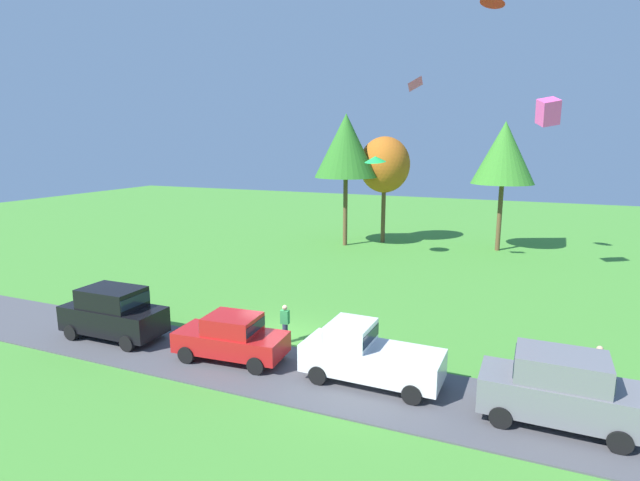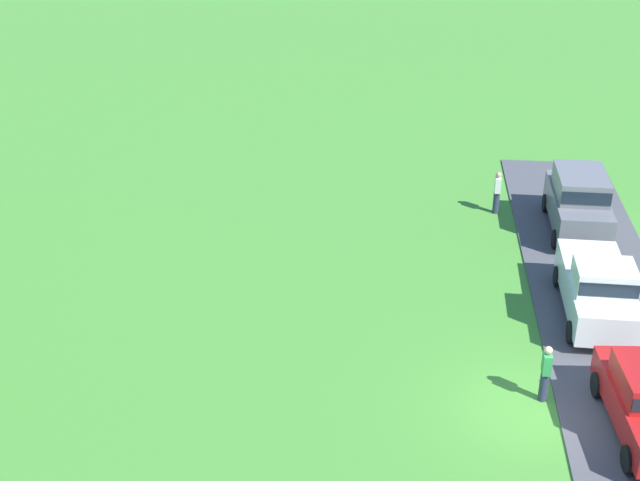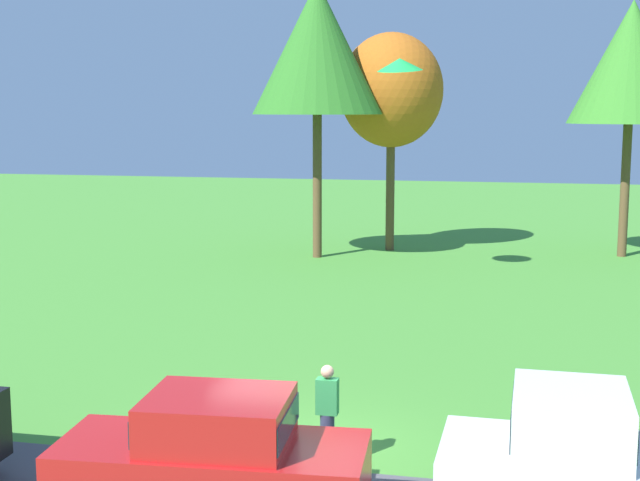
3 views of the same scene
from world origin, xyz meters
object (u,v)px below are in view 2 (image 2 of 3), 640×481
object	(u,v)px
car_pickup_far_end	(598,288)
person_watching_sky	(497,192)
person_beside_suv	(546,373)
car_suv_mid_row	(579,199)

from	to	relation	value
car_pickup_far_end	person_watching_sky	size ratio (longest dim) A/B	2.95
car_pickup_far_end	person_beside_suv	xyz separation A→B (m)	(-4.35, 2.11, -0.23)
car_pickup_far_end	person_watching_sky	xyz separation A→B (m)	(7.57, 2.46, -0.23)
person_watching_sky	car_suv_mid_row	bearing A→B (deg)	-115.34
car_pickup_far_end	car_suv_mid_row	world-z (taller)	car_suv_mid_row
person_watching_sky	car_pickup_far_end	bearing A→B (deg)	-162.03
person_beside_suv	person_watching_sky	size ratio (longest dim) A/B	1.00
car_pickup_far_end	car_suv_mid_row	bearing A→B (deg)	-3.43
car_suv_mid_row	person_watching_sky	world-z (taller)	car_suv_mid_row
person_beside_suv	person_watching_sky	distance (m)	11.92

